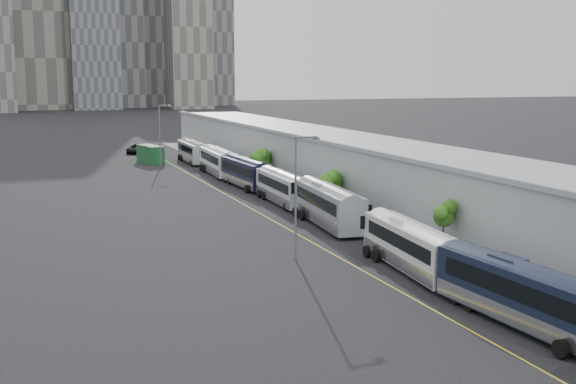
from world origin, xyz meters
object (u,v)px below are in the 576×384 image
bus_7 (192,154)px  shipping_container (150,154)px  bus_2 (411,251)px  bus_4 (283,190)px  street_lamp_near (298,190)px  bus_1 (523,300)px  bus_6 (218,164)px  street_lamp_far (161,132)px  suv (136,149)px  bus_5 (245,175)px  bus_3 (328,209)px

bus_7 → shipping_container: size_ratio=1.89×
bus_2 → bus_4: (0.97, 30.17, -0.01)m
street_lamp_near → shipping_container: bearing=89.7°
street_lamp_near → shipping_container: street_lamp_near is taller
bus_1 → bus_7: bus_1 is taller
bus_6 → bus_7: bearing=92.5°
bus_1 → street_lamp_near: 20.33m
bus_6 → bus_7: size_ratio=1.07×
street_lamp_far → street_lamp_near: bearing=-91.1°
bus_6 → shipping_container: size_ratio=2.02×
suv → shipping_container: bearing=-70.6°
bus_5 → bus_2: bearing=-93.2°
bus_6 → street_lamp_near: street_lamp_near is taller
bus_1 → bus_4: bearing=84.9°
bus_1 → shipping_container: (-6.18, 86.29, -0.10)m
bus_6 → street_lamp_near: size_ratio=1.38×
street_lamp_near → shipping_container: 67.57m
bus_3 → street_lamp_far: size_ratio=1.41×
bus_1 → bus_7: size_ratio=1.04×
bus_4 → bus_5: bus_5 is taller
bus_4 → street_lamp_near: street_lamp_near is taller
bus_4 → suv: 60.30m
bus_2 → bus_3: bus_3 is taller
suv → bus_3: bearing=-64.4°
bus_4 → bus_6: 25.89m
bus_2 → shipping_container: bearing=100.2°
bus_3 → bus_2: bearing=-87.8°
suv → bus_6: bearing=-58.9°
bus_2 → street_lamp_far: 68.61m
bus_3 → street_lamp_near: street_lamp_near is taller
bus_3 → bus_7: size_ratio=1.10×
bus_2 → bus_4: bus_2 is taller
bus_6 → bus_1: bearing=-88.4°
bus_1 → suv: (-5.95, 102.84, -0.73)m
bus_4 → shipping_container: 43.95m
bus_1 → bus_5: bearing=85.5°
shipping_container → bus_5: bearing=-89.3°
bus_3 → bus_7: (-0.42, 54.99, -0.14)m
bus_3 → suv: (-6.89, 73.07, -0.82)m
bus_4 → bus_5: bearing=92.8°
bus_1 → bus_2: bearing=85.7°
bus_6 → shipping_container: bus_6 is taller
bus_1 → bus_3: size_ratio=0.94×
bus_6 → street_lamp_near: bearing=-96.0°
bus_7 → street_lamp_near: size_ratio=1.29×
bus_1 → bus_7: (0.52, 84.76, -0.05)m
bus_1 → suv: size_ratio=2.11×
bus_5 → street_lamp_far: street_lamp_far is taller
bus_1 → bus_2: 12.78m
street_lamp_far → bus_5: bearing=-76.1°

